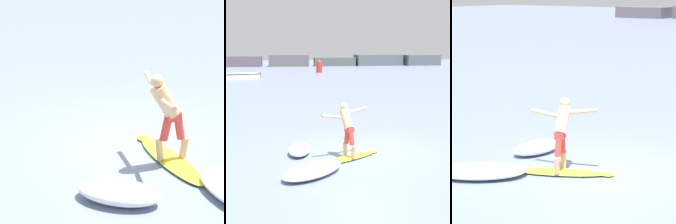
# 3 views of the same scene
# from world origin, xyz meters

# --- Properties ---
(ground_plane) EXTENTS (200.00, 200.00, 0.00)m
(ground_plane) POSITION_xyz_m (0.00, 0.00, 0.00)
(ground_plane) COLOR slate
(surfboard) EXTENTS (2.17, 1.52, 0.22)m
(surfboard) POSITION_xyz_m (-0.74, -0.75, 0.04)
(surfboard) COLOR yellow
(surfboard) RESTS_ON ground
(surfer) EXTENTS (1.54, 0.90, 1.64)m
(surfer) POSITION_xyz_m (-0.82, -0.65, 1.06)
(surfer) COLOR tan
(surfer) RESTS_ON surfboard
(wave_foam_at_tail) EXTENTS (0.93, 1.47, 0.31)m
(wave_foam_at_tail) POSITION_xyz_m (-2.23, 0.06, 0.16)
(wave_foam_at_tail) COLOR white
(wave_foam_at_tail) RESTS_ON ground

